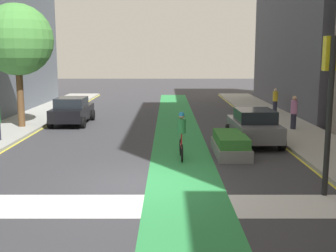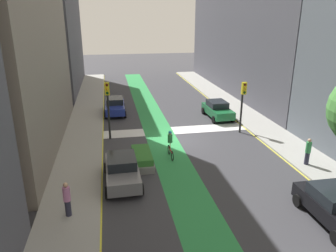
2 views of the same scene
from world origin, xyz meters
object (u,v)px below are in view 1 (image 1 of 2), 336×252
Objects in this scene: cyclist_in_lane at (182,134)px; pedestrian_sidewalk_right_a at (276,100)px; traffic_signal_near_right at (330,85)px; median_planter at (231,145)px; car_black_left_far at (73,110)px; street_tree_near at (17,40)px; car_grey_right_far at (254,126)px; pedestrian_sidewalk_right_b at (294,112)px.

pedestrian_sidewalk_right_a is at bearing 62.07° from cyclist_in_lane.
cyclist_in_lane is at bearing 133.78° from traffic_signal_near_right.
traffic_signal_near_right is at bearing -99.32° from pedestrian_sidewalk_right_a.
pedestrian_sidewalk_right_a is 12.88m from median_planter.
traffic_signal_near_right is at bearing -51.47° from car_black_left_far.
pedestrian_sidewalk_right_a is 16.76m from street_tree_near.
car_black_left_far and car_grey_right_far have the same top height.
car_black_left_far is 10.92m from car_grey_right_far.
car_black_left_far is 4.91m from street_tree_near.
street_tree_near is at bearing 141.22° from cyclist_in_lane.
street_tree_near is at bearing 150.14° from median_planter.
pedestrian_sidewalk_right_b is 0.27× the size of street_tree_near.
pedestrian_sidewalk_right_b reaches higher than pedestrian_sidewalk_right_a.
street_tree_near is (-14.50, 0.79, 3.71)m from pedestrian_sidewalk_right_b.
median_planter is at bearing -121.72° from car_grey_right_far.
cyclist_in_lane is at bearing -54.37° from car_black_left_far.
car_grey_right_far reaches higher than median_planter.
pedestrian_sidewalk_right_a is (2.77, 16.90, -2.18)m from traffic_signal_near_right.
pedestrian_sidewalk_right_a is 0.93× the size of pedestrian_sidewalk_right_b.
car_black_left_far is (-10.06, 12.63, -2.34)m from traffic_signal_near_right.
pedestrian_sidewalk_right_a is 6.78m from pedestrian_sidewalk_right_b.
median_planter is at bearing 21.31° from cyclist_in_lane.
car_black_left_far is 2.27× the size of cyclist_in_lane.
traffic_signal_near_right is 0.69× the size of street_tree_near.
car_grey_right_far is at bearing -30.15° from car_black_left_far.
car_black_left_far is at bearing 136.43° from median_planter.
traffic_signal_near_right is 16.64m from street_tree_near.
pedestrian_sidewalk_right_a is 0.53× the size of median_planter.
cyclist_in_lane is 1.16× the size of pedestrian_sidewalk_right_a.
traffic_signal_near_right reaches higher than median_planter.
cyclist_in_lane is (6.07, -8.47, 0.17)m from car_black_left_far.
cyclist_in_lane is at bearing -158.69° from median_planter.
traffic_signal_near_right is 2.59× the size of pedestrian_sidewalk_right_b.
median_planter is (-4.04, -5.21, -0.63)m from pedestrian_sidewalk_right_b.
median_planter is at bearing -29.86° from street_tree_near.
traffic_signal_near_right is at bearing -85.11° from car_grey_right_far.
median_planter is at bearing -111.65° from pedestrian_sidewalk_right_a.
pedestrian_sidewalk_right_a reaches higher than car_black_left_far.
pedestrian_sidewalk_right_a is at bearing 84.01° from pedestrian_sidewalk_right_b.
traffic_signal_near_right is 1.47× the size of median_planter.
pedestrian_sidewalk_right_b reaches higher than median_planter.
traffic_signal_near_right reaches higher than cyclist_in_lane.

